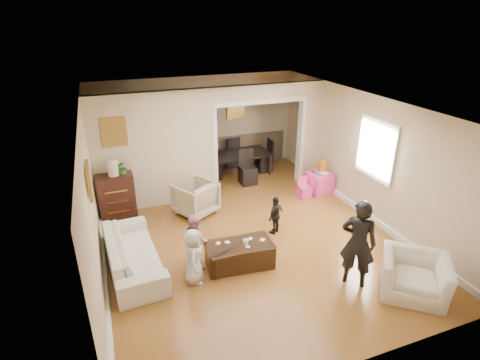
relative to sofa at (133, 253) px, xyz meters
name	(u,v)px	position (x,y,z in m)	size (l,w,h in m)	color
floor	(243,231)	(2.22, 0.47, -0.30)	(7.00, 7.00, 0.00)	#AA702C
partition_left	(156,151)	(0.85, 2.27, 1.00)	(2.75, 0.18, 2.60)	#C6B791
partition_right	(309,133)	(4.70, 2.27, 1.00)	(0.55, 0.18, 2.60)	#C6B791
partition_header	(260,92)	(3.32, 2.27, 2.12)	(2.22, 0.18, 0.35)	#C6B791
window_pane	(376,149)	(4.95, 0.07, 1.25)	(0.03, 0.95, 1.10)	white
framed_art_partition	(114,132)	(0.02, 2.17, 1.55)	(0.45, 0.03, 0.55)	brown
framed_art_sofa_wall	(89,180)	(-0.49, -0.13, 1.50)	(0.03, 0.55, 0.40)	brown
framed_art_alcove	(236,108)	(3.32, 3.91, 1.40)	(0.45, 0.03, 0.55)	brown
sofa	(133,253)	(0.00, 0.00, 0.00)	(2.08, 0.81, 0.61)	white
armchair_back	(195,198)	(1.51, 1.54, 0.06)	(0.79, 0.81, 0.74)	tan
armchair_front	(414,276)	(4.05, -2.21, 0.02)	(0.99, 0.86, 0.64)	white
dresser	(117,197)	(-0.10, 1.89, 0.20)	(0.74, 0.42, 1.01)	black
table_lamp	(113,167)	(-0.10, 1.89, 0.89)	(0.22, 0.22, 0.36)	beige
potted_plant	(123,167)	(0.10, 1.89, 0.86)	(0.27, 0.23, 0.29)	#30682E
coffee_table	(239,255)	(1.74, -0.58, -0.09)	(1.15, 0.57, 0.43)	#321E10
coffee_cup	(246,242)	(1.84, -0.63, 0.18)	(0.11, 0.11, 0.10)	white
play_table	(319,183)	(4.61, 1.49, -0.05)	(0.53, 0.53, 0.51)	#FF4392
cereal_box	(323,166)	(4.73, 1.59, 0.36)	(0.20, 0.07, 0.30)	yellow
cyan_cup	(318,173)	(4.51, 1.44, 0.25)	(0.08, 0.08, 0.08)	teal
toy_block	(313,171)	(4.49, 1.61, 0.23)	(0.08, 0.06, 0.05)	red
play_bowl	(325,174)	(4.66, 1.37, 0.23)	(0.20, 0.20, 0.05)	white
dining_table	(239,164)	(3.18, 3.27, -0.01)	(1.69, 0.95, 0.60)	black
adult_person	(358,243)	(3.33, -1.68, 0.45)	(0.55, 0.36, 1.51)	black
child_kneel_a	(193,256)	(0.89, -0.73, 0.18)	(0.48, 0.31, 0.97)	silver
child_kneel_b	(195,240)	(1.04, -0.28, 0.19)	(0.48, 0.37, 0.99)	pink
child_toddler	(276,215)	(2.79, 0.17, 0.10)	(0.47, 0.20, 0.81)	black
craft_papers	(241,242)	(1.80, -0.52, 0.13)	(0.88, 0.38, 0.00)	white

